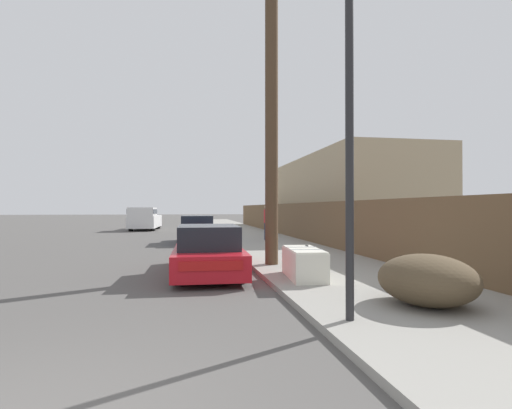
% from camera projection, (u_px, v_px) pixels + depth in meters
% --- Properties ---
extents(sidewalk_curb, '(4.20, 63.00, 0.12)m').
position_uv_depth(sidewalk_curb, '(244.00, 233.00, 26.84)').
color(sidewalk_curb, gray).
rests_on(sidewalk_curb, ground).
extents(discarded_fridge, '(0.87, 1.88, 0.70)m').
position_uv_depth(discarded_fridge, '(304.00, 263.00, 9.13)').
color(discarded_fridge, silver).
rests_on(discarded_fridge, sidewalk_curb).
extents(parked_sports_car_red, '(1.83, 4.64, 1.28)m').
position_uv_depth(parked_sports_car_red, '(208.00, 252.00, 10.37)').
color(parked_sports_car_red, red).
rests_on(parked_sports_car_red, ground).
extents(car_parked_mid, '(1.77, 4.12, 1.35)m').
position_uv_depth(car_parked_mid, '(197.00, 230.00, 19.70)').
color(car_parked_mid, '#2D478C').
rests_on(car_parked_mid, ground).
extents(pickup_truck, '(2.26, 5.55, 1.77)m').
position_uv_depth(pickup_truck, '(145.00, 219.00, 31.36)').
color(pickup_truck, silver).
rests_on(pickup_truck, ground).
extents(utility_pole, '(1.80, 0.37, 9.36)m').
position_uv_depth(utility_pole, '(272.00, 98.00, 11.41)').
color(utility_pole, '#4C3826').
rests_on(utility_pole, sidewalk_curb).
extents(street_lamp, '(0.26, 0.26, 5.10)m').
position_uv_depth(street_lamp, '(349.00, 115.00, 5.70)').
color(street_lamp, '#232326').
rests_on(street_lamp, sidewalk_curb).
extents(brush_pile, '(1.52, 1.75, 0.84)m').
position_uv_depth(brush_pile, '(427.00, 280.00, 6.56)').
color(brush_pile, brown).
rests_on(brush_pile, sidewalk_curb).
extents(wooden_fence, '(0.08, 36.47, 1.87)m').
position_uv_depth(wooden_fence, '(290.00, 220.00, 22.58)').
color(wooden_fence, brown).
rests_on(wooden_fence, sidewalk_curb).
extents(building_right_house, '(6.00, 16.52, 5.12)m').
position_uv_depth(building_right_house, '(342.00, 196.00, 27.58)').
color(building_right_house, tan).
rests_on(building_right_house, ground).
extents(pedestrian, '(0.34, 0.34, 1.79)m').
position_uv_depth(pedestrian, '(267.00, 222.00, 20.04)').
color(pedestrian, '#282D42').
rests_on(pedestrian, sidewalk_curb).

